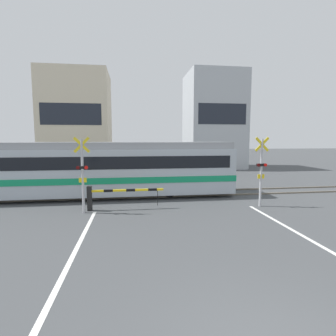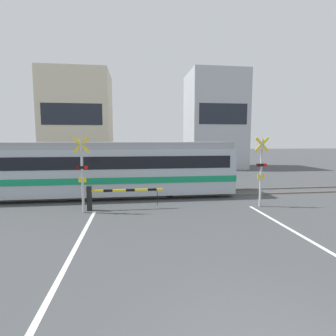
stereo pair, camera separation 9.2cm
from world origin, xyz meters
name	(u,v)px [view 2 (the right image)]	position (x,y,z in m)	size (l,w,h in m)	color
rail_track_near	(168,196)	(0.00, 11.00, 0.04)	(50.00, 0.10, 0.08)	#6B6051
rail_track_far	(165,191)	(0.00, 12.43, 0.04)	(50.00, 0.10, 0.08)	#6B6051
road_stripe_left	(49,298)	(-3.57, 2.25, 0.00)	(0.14, 12.51, 0.01)	white
commuter_train	(63,168)	(-5.65, 11.72, 1.61)	(18.49, 2.82, 3.00)	#ADB7C1
crossing_barrier_near	(108,194)	(-3.01, 8.81, 0.70)	(3.39, 0.20, 1.10)	black
crossing_barrier_far	(206,175)	(3.01, 14.27, 0.70)	(3.39, 0.20, 1.10)	black
crossing_signal_left	(82,171)	(-4.02, 8.48, 1.80)	(0.68, 0.15, 3.26)	#B2B2B7
crossing_signal_right	(261,169)	(4.02, 8.48, 1.80)	(0.68, 0.15, 3.26)	#B2B2B7
pedestrian	(142,168)	(-1.19, 17.89, 0.89)	(0.38, 0.22, 1.56)	brown
building_left_of_street	(78,122)	(-7.45, 25.56, 4.98)	(6.55, 5.77, 9.96)	beige
building_right_of_street	(214,121)	(7.13, 25.56, 5.17)	(5.91, 5.77, 10.33)	#B2B7BC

